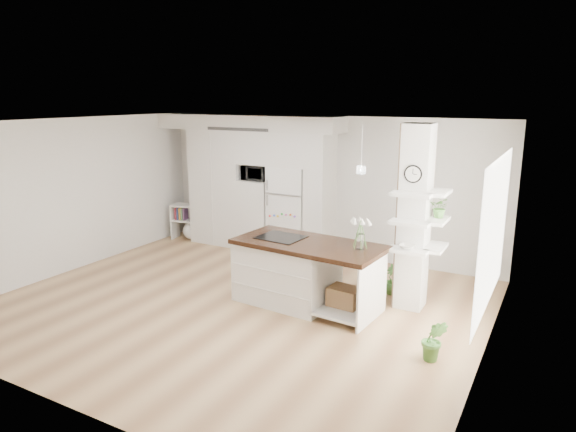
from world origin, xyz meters
name	(u,v)px	position (x,y,z in m)	size (l,w,h in m)	color
floor	(237,304)	(0.00, 0.00, 0.00)	(7.00, 6.00, 0.01)	tan
room	(234,183)	(0.00, 0.00, 1.86)	(7.04, 6.04, 2.72)	white
cabinet_wall	(251,175)	(-1.45, 2.67, 1.51)	(4.00, 0.71, 2.70)	white
refrigerator	(291,210)	(-0.53, 2.68, 0.88)	(0.78, 0.69, 1.75)	white
column	(419,220)	(2.38, 1.13, 1.35)	(0.69, 0.90, 2.70)	silver
window	(494,233)	(3.48, 0.30, 1.50)	(2.40, 2.40, 0.00)	white
pendant_light	(349,171)	(1.70, 0.15, 2.12)	(0.12, 0.12, 0.10)	white
kitchen_island	(294,270)	(0.71, 0.50, 0.51)	(2.26, 1.21, 1.56)	white
bookshelf	(189,224)	(-2.97, 2.51, 0.33)	(0.71, 0.50, 0.77)	white
floor_plant_a	(434,340)	(3.00, -0.28, 0.27)	(0.30, 0.24, 0.54)	#447D32
floor_plant_b	(393,279)	(1.92, 1.55, 0.24)	(0.27, 0.27, 0.48)	#447D32
microwave	(257,173)	(-1.27, 2.62, 1.57)	(0.54, 0.37, 0.30)	#2D2D2D
shelf_plant	(440,207)	(2.63, 1.30, 1.52)	(0.27, 0.23, 0.30)	#447D32
decor_bowl	(407,247)	(2.30, 0.90, 1.00)	(0.22, 0.22, 0.05)	white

